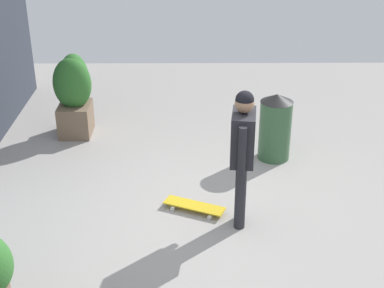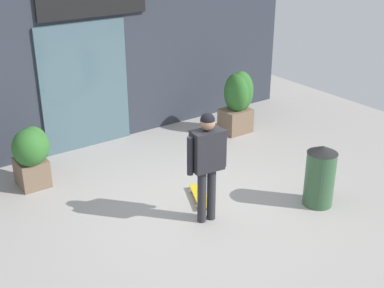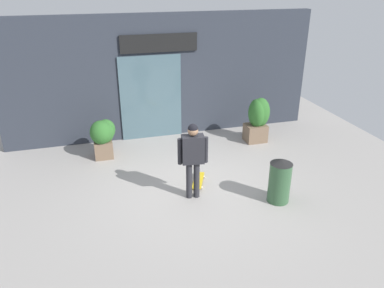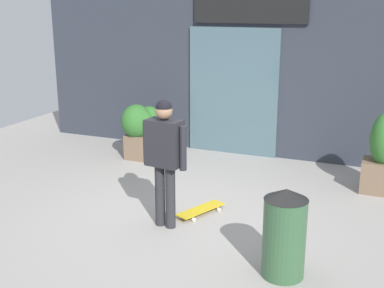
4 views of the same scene
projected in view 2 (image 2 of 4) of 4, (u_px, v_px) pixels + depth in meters
ground_plane at (201, 207)px, 8.00m from camera, size 12.00×12.00×0.00m
building_facade at (98, 55)px, 9.78m from camera, size 8.95×0.31×3.49m
skateboarder at (207, 156)px, 7.26m from camera, size 0.63×0.31×1.70m
skateboard at (200, 196)px, 8.21m from camera, size 0.50×0.79×0.08m
planter_box_left at (31, 152)px, 8.40m from camera, size 0.66×0.76×1.05m
planter_box_right at (238, 99)px, 10.55m from camera, size 0.67×0.59×1.29m
trash_bin at (320, 175)px, 7.90m from camera, size 0.47×0.47×1.00m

